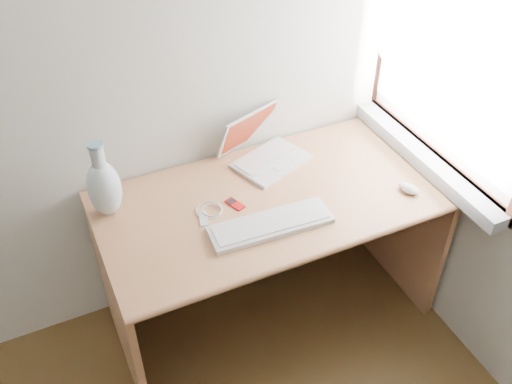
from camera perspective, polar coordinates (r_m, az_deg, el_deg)
name	(u,v)px	position (r m, az deg, el deg)	size (l,w,h in m)	color
window	(452,52)	(2.35, 19.03, 13.11)	(0.11, 0.99, 1.10)	white
desk	(263,222)	(2.52, 0.71, -3.05)	(1.42, 0.71, 0.75)	tan
laptop	(267,149)	(2.50, 1.14, 4.35)	(0.37, 0.36, 0.21)	silver
external_keyboard	(271,224)	(2.18, 1.48, -3.24)	(0.49, 0.17, 0.02)	silver
mouse	(409,189)	(2.42, 15.08, 0.34)	(0.05, 0.09, 0.03)	silver
ipod	(235,204)	(2.28, -2.13, -1.20)	(0.07, 0.09, 0.01)	red
cable_coil	(209,210)	(2.26, -4.72, -1.81)	(0.11, 0.11, 0.01)	silver
remote	(204,218)	(2.23, -5.25, -2.65)	(0.03, 0.09, 0.01)	silver
vase	(104,186)	(2.24, -14.95, 0.56)	(0.13, 0.13, 0.33)	silver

